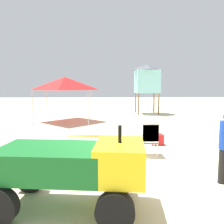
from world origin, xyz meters
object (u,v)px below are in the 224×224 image
at_px(cooler_box, 157,139).
at_px(popup_canopy, 65,83).
at_px(stacked_plastic_chairs, 150,136).
at_px(lifeguard_tower, 147,79).
at_px(utility_cart, 73,165).
at_px(surfboard_pile, 92,140).

bearing_deg(cooler_box, popup_canopy, 127.39).
xyz_separation_m(stacked_plastic_chairs, popup_canopy, (-3.76, 7.06, 1.71)).
bearing_deg(lifeguard_tower, utility_cart, -106.58).
bearing_deg(lifeguard_tower, popup_canopy, -146.99).
relative_size(stacked_plastic_chairs, cooler_box, 2.49).
distance_m(utility_cart, surfboard_pile, 4.40).
bearing_deg(popup_canopy, utility_cart, -79.64).
height_order(utility_cart, surfboard_pile, utility_cart).
relative_size(lifeguard_tower, cooler_box, 8.78).
bearing_deg(stacked_plastic_chairs, utility_cart, -124.99).
distance_m(utility_cart, lifeguard_tower, 14.40).
bearing_deg(surfboard_pile, popup_canopy, 109.09).
xyz_separation_m(stacked_plastic_chairs, lifeguard_tower, (2.11, 10.87, 2.15)).
distance_m(utility_cart, popup_canopy, 10.14).
relative_size(utility_cart, popup_canopy, 0.87).
distance_m(stacked_plastic_chairs, popup_canopy, 8.18).
bearing_deg(surfboard_pile, cooler_box, -4.08).
bearing_deg(popup_canopy, lifeguard_tower, 33.01).
relative_size(utility_cart, cooler_box, 5.99).
distance_m(utility_cart, stacked_plastic_chairs, 3.42).
bearing_deg(surfboard_pile, lifeguard_tower, 66.91).
bearing_deg(lifeguard_tower, stacked_plastic_chairs, -100.98).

